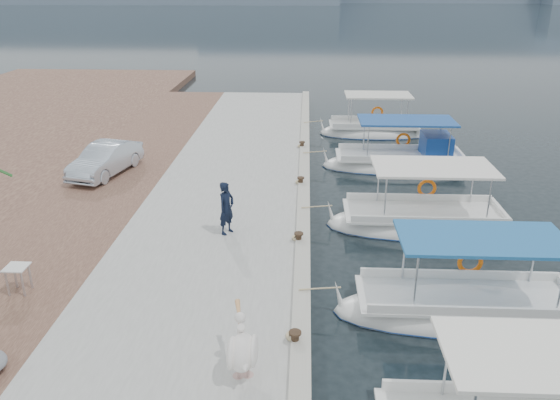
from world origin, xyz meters
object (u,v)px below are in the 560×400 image
object	(u,v)px
fishing_caique_c	(423,224)
fishing_caique_e	(373,132)
fishing_caique_d	(402,164)
fisherman	(227,208)
fishing_caique_b	(465,312)
parked_car	(105,159)
pelican	(242,350)

from	to	relation	value
fishing_caique_c	fishing_caique_e	world-z (taller)	same
fishing_caique_d	fisherman	size ratio (longest dim) A/B	4.10
fishing_caique_b	fishing_caique_e	xyz separation A→B (m)	(-0.41, 17.41, 0.00)
fisherman	parked_car	xyz separation A→B (m)	(-5.73, 5.36, -0.22)
fishing_caique_e	pelican	distance (m)	21.12
fishing_caique_d	fisherman	world-z (taller)	fishing_caique_d
fisherman	parked_car	world-z (taller)	fisherman
fishing_caique_b	fisherman	distance (m)	7.54
fishing_caique_c	parked_car	distance (m)	12.78
fishing_caique_e	pelican	bearing A→B (deg)	-103.42
fishing_caique_c	fishing_caique_d	bearing A→B (deg)	87.47
fishing_caique_d	fishing_caique_c	bearing A→B (deg)	-92.53
fishing_caique_b	pelican	bearing A→B (deg)	-149.58
fishing_caique_e	fisherman	bearing A→B (deg)	-113.88
fishing_caique_d	pelican	size ratio (longest dim) A/B	4.33
pelican	parked_car	distance (m)	13.89
fishing_caique_c	fisherman	xyz separation A→B (m)	(-6.51, -1.81, 1.22)
fishing_caique_d	fishing_caique_e	bearing A→B (deg)	96.62
fishing_caique_c	parked_car	xyz separation A→B (m)	(-12.24, 3.55, 1.01)
fishing_caique_b	fishing_caique_c	world-z (taller)	same
fisherman	parked_car	distance (m)	7.85
fisherman	fishing_caique_b	bearing A→B (deg)	-87.21
pelican	fishing_caique_c	bearing A→B (deg)	58.11
fishing_caique_c	parked_car	world-z (taller)	fishing_caique_c
fishing_caique_b	pelican	size ratio (longest dim) A/B	4.15
fishing_caique_e	fishing_caique_b	bearing A→B (deg)	-88.65
fishing_caique_e	fishing_caique_d	bearing A→B (deg)	-83.38
fishing_caique_c	fishing_caique_d	world-z (taller)	same
fishing_caique_c	pelican	bearing A→B (deg)	-121.89
fishing_caique_e	fisherman	distance (m)	15.21
fishing_caique_e	pelican	xyz separation A→B (m)	(-4.90, -20.52, 1.01)
fishing_caique_b	fishing_caique_d	distance (m)	11.76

